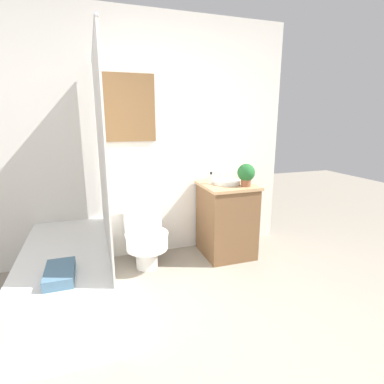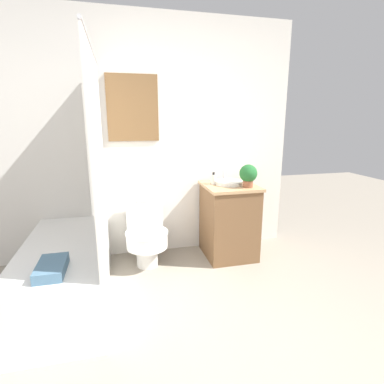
# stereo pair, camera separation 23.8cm
# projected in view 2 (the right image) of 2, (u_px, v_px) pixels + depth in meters

# --- Properties ---
(wall_back) EXTENTS (3.20, 0.07, 2.50)m
(wall_back) POSITION_uv_depth(u_px,v_px,m) (146.00, 139.00, 3.15)
(wall_back) COLOR white
(wall_back) RESTS_ON ground_plane
(shower_area) EXTENTS (0.67, 1.50, 1.98)m
(shower_area) POSITION_uv_depth(u_px,v_px,m) (68.00, 266.00, 2.47)
(shower_area) COLOR white
(shower_area) RESTS_ON ground_plane
(toilet) EXTENTS (0.42, 0.56, 0.62)m
(toilet) POSITION_uv_depth(u_px,v_px,m) (146.00, 233.00, 3.07)
(toilet) COLOR white
(toilet) RESTS_ON ground_plane
(vanity) EXTENTS (0.54, 0.58, 0.79)m
(vanity) POSITION_uv_depth(u_px,v_px,m) (229.00, 220.00, 3.24)
(vanity) COLOR brown
(vanity) RESTS_ON ground_plane
(sink) EXTENTS (0.29, 0.33, 0.13)m
(sink) POSITION_uv_depth(u_px,v_px,m) (229.00, 182.00, 3.16)
(sink) COLOR white
(sink) RESTS_ON vanity
(soap_bottle) EXTENTS (0.06, 0.06, 0.13)m
(soap_bottle) POSITION_uv_depth(u_px,v_px,m) (213.00, 179.00, 3.16)
(soap_bottle) COLOR silver
(soap_bottle) RESTS_ON vanity
(potted_plant) EXTENTS (0.18, 0.18, 0.23)m
(potted_plant) POSITION_uv_depth(u_px,v_px,m) (248.00, 175.00, 3.00)
(potted_plant) COLOR brown
(potted_plant) RESTS_ON vanity
(book_on_tank) EXTENTS (0.15, 0.10, 0.02)m
(book_on_tank) POSITION_uv_depth(u_px,v_px,m) (144.00, 201.00, 3.13)
(book_on_tank) COLOR beige
(book_on_tank) RESTS_ON toilet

